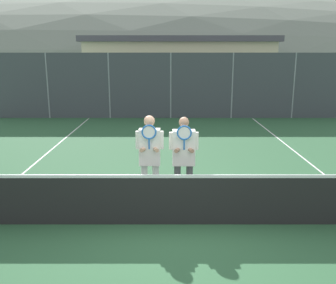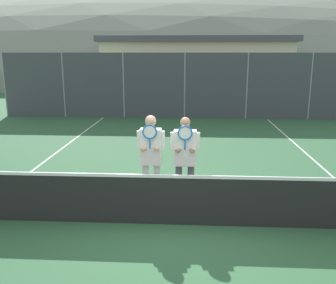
% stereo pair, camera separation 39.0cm
% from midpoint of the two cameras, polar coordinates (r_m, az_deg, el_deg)
% --- Properties ---
extents(ground_plane, '(120.00, 120.00, 0.00)m').
position_cam_midpoint_polar(ground_plane, '(6.85, -0.33, -12.44)').
color(ground_plane, '#2D5B38').
extents(hill_distant, '(118.22, 65.68, 22.99)m').
position_cam_midpoint_polar(hill_distant, '(59.56, 0.22, 10.64)').
color(hill_distant, gray).
rests_on(hill_distant, ground_plane).
extents(clubhouse_building, '(12.55, 5.50, 3.99)m').
position_cam_midpoint_polar(clubhouse_building, '(26.04, 1.49, 11.36)').
color(clubhouse_building, beige).
rests_on(clubhouse_building, ground_plane).
extents(fence_back, '(17.08, 0.06, 2.98)m').
position_cam_midpoint_polar(fence_back, '(17.40, 0.06, 8.55)').
color(fence_back, gray).
rests_on(fence_back, ground_plane).
extents(tennis_net, '(10.26, 0.09, 1.03)m').
position_cam_midpoint_polar(tennis_net, '(6.66, -0.33, -8.71)').
color(tennis_net, gray).
rests_on(tennis_net, ground_plane).
extents(court_line_left_sideline, '(0.05, 16.00, 0.01)m').
position_cam_midpoint_polar(court_line_left_sideline, '(10.39, -21.74, -4.23)').
color(court_line_left_sideline, white).
rests_on(court_line_left_sideline, ground_plane).
extents(court_line_right_sideline, '(0.05, 16.00, 0.01)m').
position_cam_midpoint_polar(court_line_right_sideline, '(10.34, 21.57, -4.30)').
color(court_line_right_sideline, white).
rests_on(court_line_right_sideline, ground_plane).
extents(player_leftmost, '(0.54, 0.34, 1.84)m').
position_cam_midpoint_polar(player_leftmost, '(7.21, -4.08, -1.98)').
color(player_leftmost, white).
rests_on(player_leftmost, ground_plane).
extents(player_center_left, '(0.57, 0.34, 1.81)m').
position_cam_midpoint_polar(player_center_left, '(7.23, 1.13, -2.08)').
color(player_center_left, '#56565B').
rests_on(player_center_left, ground_plane).
extents(car_far_left, '(4.74, 2.07, 1.85)m').
position_cam_midpoint_polar(car_far_left, '(20.71, -13.17, 7.47)').
color(car_far_left, '#B2B7BC').
rests_on(car_far_left, ground_plane).
extents(car_left_of_center, '(4.38, 2.09, 1.71)m').
position_cam_midpoint_polar(car_left_of_center, '(20.15, 2.09, 7.47)').
color(car_left_of_center, '#B2B7BC').
rests_on(car_left_of_center, ground_plane).
extents(car_center, '(4.38, 1.96, 1.71)m').
position_cam_midpoint_polar(car_center, '(20.88, 16.71, 7.12)').
color(car_center, silver).
rests_on(car_center, ground_plane).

